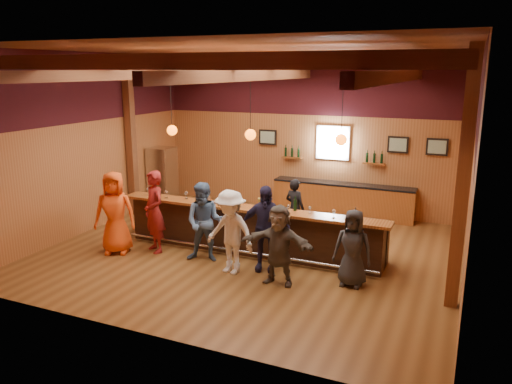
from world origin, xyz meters
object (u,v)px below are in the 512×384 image
at_px(customer_orange, 115,213).
at_px(customer_white, 230,232).
at_px(back_bar_cabinet, 342,199).
at_px(customer_redvest, 154,212).
at_px(customer_dark, 353,248).
at_px(bartender, 295,209).
at_px(bar_counter, 254,228).
at_px(customer_denim, 205,222).
at_px(ice_bucket, 263,204).
at_px(customer_brown, 279,245).
at_px(customer_navy, 265,228).
at_px(bottle_a, 265,202).
at_px(stainless_fridge, 163,177).

xyz_separation_m(customer_orange, customer_white, (2.91, -0.01, -0.07)).
xyz_separation_m(back_bar_cabinet, customer_redvest, (-3.23, -4.54, 0.47)).
distance_m(customer_dark, bartender, 2.95).
distance_m(bar_counter, customer_white, 1.45).
xyz_separation_m(customer_denim, ice_bucket, (1.05, 0.72, 0.35)).
relative_size(customer_orange, customer_redvest, 1.00).
bearing_deg(customer_redvest, customer_dark, 31.54).
bearing_deg(customer_denim, customer_brown, -28.08).
distance_m(customer_redvest, ice_bucket, 2.49).
relative_size(customer_orange, customer_white, 1.08).
distance_m(customer_orange, customer_navy, 3.51).
relative_size(customer_redvest, bottle_a, 5.32).
height_order(customer_redvest, bartender, customer_redvest).
bearing_deg(customer_brown, back_bar_cabinet, 90.26).
distance_m(back_bar_cabinet, bartender, 2.45).
xyz_separation_m(customer_navy, customer_dark, (1.84, -0.04, -0.15)).
relative_size(customer_orange, ice_bucket, 8.01).
bearing_deg(customer_white, customer_navy, 48.20).
bearing_deg(customer_dark, back_bar_cabinet, 107.00).
distance_m(customer_denim, bottle_a, 1.40).
xyz_separation_m(customer_redvest, customer_navy, (2.72, -0.01, -0.04)).
distance_m(customer_white, bartender, 2.66).
distance_m(customer_brown, bartender, 2.79).
bearing_deg(customer_redvest, customer_denim, 29.97).
distance_m(bar_counter, customer_brown, 1.94).
distance_m(customer_dark, ice_bucket, 2.33).
bearing_deg(customer_orange, customer_navy, -16.74).
relative_size(bar_counter, stainless_fridge, 3.50).
distance_m(back_bar_cabinet, customer_redvest, 5.59).
relative_size(back_bar_cabinet, customer_navy, 2.21).
distance_m(customer_white, ice_bucket, 1.18).
height_order(customer_brown, bartender, customer_brown).
height_order(customer_orange, customer_dark, customer_orange).
bearing_deg(back_bar_cabinet, customer_redvest, -125.42).
bearing_deg(customer_brown, bottle_a, 122.60).
height_order(customer_orange, bottle_a, customer_orange).
bearing_deg(ice_bucket, back_bar_cabinet, 77.65).
distance_m(bar_counter, customer_dark, 2.71).
xyz_separation_m(customer_brown, customer_dark, (1.32, 0.50, -0.04)).
distance_m(customer_navy, customer_dark, 1.84).
xyz_separation_m(bar_counter, bottle_a, (0.36, -0.22, 0.73)).
relative_size(customer_white, ice_bucket, 7.43).
height_order(customer_denim, customer_white, customer_white).
relative_size(customer_navy, bottle_a, 5.11).
distance_m(bar_counter, customer_denim, 1.29).
height_order(customer_navy, customer_dark, customer_navy).
bearing_deg(bartender, bottle_a, 99.17).
bearing_deg(ice_bucket, customer_orange, -161.04).
xyz_separation_m(customer_navy, ice_bucket, (-0.34, 0.67, 0.32)).
bearing_deg(stainless_fridge, back_bar_cabinet, 11.93).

